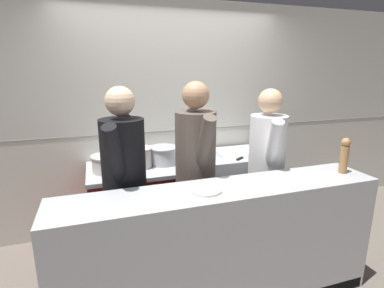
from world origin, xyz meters
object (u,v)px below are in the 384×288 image
(chef_line, at_px, (266,167))
(plated_dish_main, at_px, (206,190))
(oven_range, at_px, (138,206))
(chefs_knife, at_px, (244,157))
(braising_pot, at_px, (163,155))
(chef_head_cook, at_px, (125,181))
(pepper_mill, at_px, (344,155))
(chef_sous, at_px, (195,170))
(sauce_pot, at_px, (139,157))
(stock_pot, at_px, (107,163))
(mixing_bowl_steel, at_px, (211,152))

(chef_line, bearing_deg, plated_dish_main, -128.61)
(oven_range, height_order, chefs_knife, chefs_knife)
(braising_pot, height_order, chef_head_cook, chef_head_cook)
(oven_range, xyz_separation_m, chefs_knife, (1.15, -0.18, 0.49))
(pepper_mill, bearing_deg, chef_sous, 155.20)
(plated_dish_main, distance_m, chef_line, 0.95)
(sauce_pot, bearing_deg, chefs_knife, -8.98)
(sauce_pot, distance_m, chef_sous, 0.71)
(plated_dish_main, bearing_deg, braising_pot, 92.84)
(stock_pot, height_order, chef_head_cook, chef_head_cook)
(stock_pot, xyz_separation_m, braising_pot, (0.58, 0.07, 0.01))
(sauce_pot, xyz_separation_m, plated_dish_main, (0.32, -1.10, 0.03))
(braising_pot, bearing_deg, pepper_mill, -40.98)
(sauce_pot, height_order, braising_pot, sauce_pot)
(oven_range, height_order, chef_sous, chef_sous)
(mixing_bowl_steel, xyz_separation_m, chef_line, (0.35, -0.56, -0.03))
(stock_pot, xyz_separation_m, plated_dish_main, (0.64, -1.06, 0.05))
(chef_head_cook, height_order, chef_sous, chef_sous)
(stock_pot, height_order, braising_pot, braising_pot)
(chefs_knife, distance_m, chef_line, 0.43)
(braising_pot, height_order, pepper_mill, pepper_mill)
(braising_pot, distance_m, mixing_bowl_steel, 0.52)
(sauce_pot, relative_size, chef_sous, 0.16)
(braising_pot, xyz_separation_m, plated_dish_main, (0.06, -1.13, 0.04))
(braising_pot, height_order, chef_line, chef_line)
(sauce_pot, bearing_deg, chef_head_cook, -108.79)
(braising_pot, xyz_separation_m, chef_head_cook, (-0.47, -0.65, -0.00))
(braising_pot, bearing_deg, chefs_knife, -13.83)
(plated_dish_main, distance_m, chef_head_cook, 0.72)
(oven_range, distance_m, chef_head_cook, 0.83)
(oven_range, height_order, chef_head_cook, chef_head_cook)
(stock_pot, distance_m, chef_sous, 0.91)
(chefs_knife, xyz_separation_m, chef_sous, (-0.69, -0.39, 0.06))
(chef_head_cook, bearing_deg, mixing_bowl_steel, 49.75)
(mixing_bowl_steel, bearing_deg, chef_sous, -124.17)
(plated_dish_main, height_order, chef_line, chef_line)
(stock_pot, bearing_deg, mixing_bowl_steel, -0.23)
(oven_range, distance_m, chef_line, 1.40)
(oven_range, distance_m, chefs_knife, 1.26)
(pepper_mill, bearing_deg, chefs_knife, 115.92)
(sauce_pot, relative_size, plated_dish_main, 1.22)
(chef_head_cook, bearing_deg, pepper_mill, 4.45)
(sauce_pot, relative_size, chef_line, 0.16)
(stock_pot, distance_m, pepper_mill, 2.16)
(mixing_bowl_steel, xyz_separation_m, chef_sous, (-0.36, -0.53, 0.01))
(braising_pot, bearing_deg, plated_dish_main, -87.16)
(mixing_bowl_steel, bearing_deg, chefs_knife, -21.88)
(braising_pot, relative_size, chef_sous, 0.18)
(oven_range, bearing_deg, chefs_knife, -8.77)
(stock_pot, bearing_deg, chef_line, -21.47)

